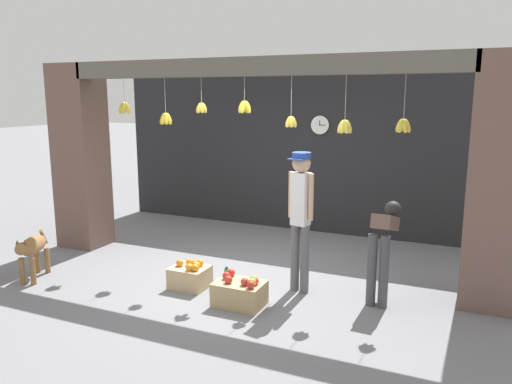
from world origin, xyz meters
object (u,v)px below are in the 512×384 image
object	(u,v)px
dog	(32,249)
fruit_crate_oranges	(190,276)
fruit_crate_apples	(240,292)
worker_stooping	(384,239)
shopkeeper	(301,210)
wall_clock	(320,125)
water_bottle	(227,276)

from	to	relation	value
dog	fruit_crate_oranges	distance (m)	2.16
fruit_crate_oranges	fruit_crate_apples	world-z (taller)	fruit_crate_apples
fruit_crate_oranges	fruit_crate_apples	distance (m)	0.86
dog	worker_stooping	size ratio (longest dim) A/B	0.72
shopkeeper	wall_clock	world-z (taller)	wall_clock
dog	worker_stooping	distance (m)	4.55
fruit_crate_oranges	wall_clock	xyz separation A→B (m)	(0.71, 3.21, 1.76)
dog	worker_stooping	bearing A→B (deg)	82.21
fruit_crate_apples	fruit_crate_oranges	bearing A→B (deg)	163.61
water_bottle	fruit_crate_apples	bearing A→B (deg)	-50.25
water_bottle	wall_clock	bearing A→B (deg)	83.22
wall_clock	shopkeeper	bearing A→B (deg)	-77.58
shopkeeper	fruit_crate_apples	xyz separation A→B (m)	(-0.50, -0.69, -0.89)
shopkeeper	water_bottle	size ratio (longest dim) A/B	7.82
shopkeeper	water_bottle	bearing A→B (deg)	20.80
dog	shopkeeper	world-z (taller)	shopkeeper
worker_stooping	dog	bearing A→B (deg)	-161.41
fruit_crate_oranges	water_bottle	bearing A→B (deg)	39.50
worker_stooping	fruit_crate_oranges	xyz separation A→B (m)	(-2.31, -0.63, -0.60)
worker_stooping	wall_clock	world-z (taller)	wall_clock
shopkeeper	fruit_crate_apples	world-z (taller)	shopkeeper
wall_clock	fruit_crate_oranges	bearing A→B (deg)	-102.56
fruit_crate_apples	shopkeeper	bearing A→B (deg)	54.09
water_bottle	wall_clock	distance (m)	3.44
water_bottle	wall_clock	xyz separation A→B (m)	(0.35, 2.90, 1.81)
worker_stooping	wall_clock	size ratio (longest dim) A/B	3.32
wall_clock	worker_stooping	bearing A→B (deg)	-58.33
dog	fruit_crate_apples	xyz separation A→B (m)	(2.88, 0.36, -0.27)
worker_stooping	fruit_crate_oranges	distance (m)	2.47
dog	shopkeeper	xyz separation A→B (m)	(3.38, 1.04, 0.63)
fruit_crate_apples	water_bottle	world-z (taller)	fruit_crate_apples
fruit_crate_oranges	fruit_crate_apples	size ratio (longest dim) A/B	0.81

